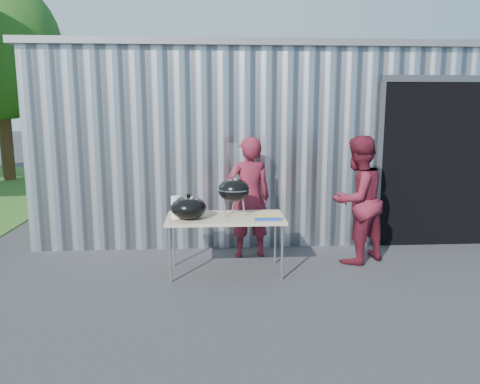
{
  "coord_description": "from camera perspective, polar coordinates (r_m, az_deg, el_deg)",
  "views": [
    {
      "loc": [
        -0.49,
        -5.22,
        2.12
      ],
      "look_at": [
        -0.12,
        0.71,
        1.05
      ],
      "focal_mm": 35.0,
      "sensor_mm": 36.0,
      "label": 1
    }
  ],
  "objects": [
    {
      "name": "person_bystander",
      "position": [
        6.61,
        14.09,
        -0.93
      ],
      "size": [
        1.07,
        1.01,
        1.76
      ],
      "primitive_type": "imported",
      "rotation": [
        0.0,
        0.0,
        3.68
      ],
      "color": "maroon",
      "rests_on": "ground"
    },
    {
      "name": "kettle_grill",
      "position": [
        5.99,
        -0.75,
        1.13
      ],
      "size": [
        0.41,
        0.41,
        0.93
      ],
      "color": "black",
      "rests_on": "folding_table"
    },
    {
      "name": "white_tub",
      "position": [
        6.21,
        -6.94,
        -2.13
      ],
      "size": [
        0.2,
        0.15,
        0.1
      ],
      "primitive_type": "cube",
      "color": "white",
      "rests_on": "folding_table"
    },
    {
      "name": "building",
      "position": [
        9.93,
        4.58,
        6.81
      ],
      "size": [
        8.2,
        6.2,
        3.1
      ],
      "color": "silver",
      "rests_on": "ground"
    },
    {
      "name": "paper_towels",
      "position": [
        5.93,
        -7.82,
        -1.86
      ],
      "size": [
        0.12,
        0.12,
        0.28
      ],
      "primitive_type": "cylinder",
      "color": "white",
      "rests_on": "folding_table"
    },
    {
      "name": "ground",
      "position": [
        5.66,
        1.68,
        -11.79
      ],
      "size": [
        80.0,
        80.0,
        0.0
      ],
      "primitive_type": "plane",
      "color": "#2C2C2F"
    },
    {
      "name": "person_cook",
      "position": [
        6.65,
        1.1,
        -0.69
      ],
      "size": [
        0.67,
        0.48,
        1.73
      ],
      "primitive_type": "imported",
      "rotation": [
        0.0,
        0.0,
        3.25
      ],
      "color": "maroon",
      "rests_on": "ground"
    },
    {
      "name": "foil_box",
      "position": [
        5.78,
        3.41,
        -3.2
      ],
      "size": [
        0.32,
        0.06,
        0.06
      ],
      "color": "#1A3CA9",
      "rests_on": "folding_table"
    },
    {
      "name": "grill_lid",
      "position": [
        5.87,
        -6.29,
        -1.92
      ],
      "size": [
        0.44,
        0.44,
        0.32
      ],
      "color": "black",
      "rests_on": "folding_table"
    },
    {
      "name": "folding_table",
      "position": [
        6.0,
        -1.79,
        -3.38
      ],
      "size": [
        1.5,
        0.75,
        0.75
      ],
      "color": "tan",
      "rests_on": "ground"
    }
  ]
}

